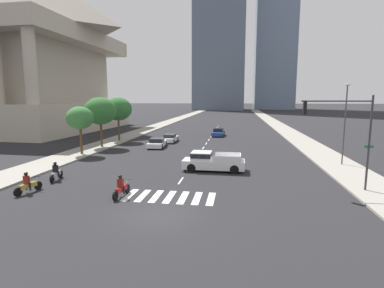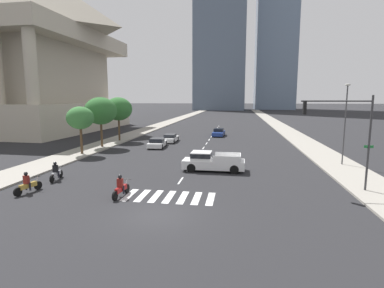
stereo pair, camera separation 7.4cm
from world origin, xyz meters
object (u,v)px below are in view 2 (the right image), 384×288
Objects in this scene: sedan_white_1 at (157,143)px; street_lamp_east at (345,118)px; motorcycle_lead at (121,188)px; motorcycle_trailing at (56,173)px; sedan_blue_0 at (219,133)px; street_tree_third at (118,109)px; street_tree_second at (101,111)px; traffic_signal_near at (345,126)px; motorcycle_third at (28,185)px; pickup_truck at (210,162)px; sedan_white_2 at (170,138)px; street_tree_nearest at (80,118)px.

street_lamp_east is at bearing -115.32° from sedan_white_1.
street_lamp_east is at bearing -49.96° from motorcycle_lead.
sedan_blue_0 is (10.82, 30.38, 0.00)m from motorcycle_trailing.
sedan_white_1 is at bearing 13.96° from motorcycle_lead.
street_lamp_east reaches higher than street_tree_third.
sedan_white_1 is at bearing -33.22° from street_tree_third.
street_tree_second is 5.94m from street_tree_third.
motorcycle_lead is at bearing -124.35° from motorcycle_trailing.
street_tree_second is at bearing -40.91° from sedan_blue_0.
motorcycle_trailing is 0.34× the size of street_tree_second.
traffic_signal_near is at bearing -31.98° from street_tree_second.
motorcycle_third is 20.55m from sedan_white_1.
street_tree_third is (-24.54, 21.26, 0.29)m from traffic_signal_near.
motorcycle_third is at bearing -79.54° from street_tree_second.
street_tree_third is (-27.34, 12.78, 0.31)m from street_lamp_east.
motorcycle_third is (-6.51, -0.20, 0.00)m from motorcycle_lead.
pickup_truck is 11.16m from traffic_signal_near.
sedan_white_1 is 8.32m from street_tree_second.
sedan_white_1 is at bearing 158.09° from street_lamp_east.
street_lamp_east reaches higher than motorcycle_third.
sedan_white_2 is (-6.60, -8.34, -0.04)m from sedan_blue_0.
pickup_truck reaches higher than motorcycle_lead.
traffic_signal_near is (9.41, -4.70, 3.72)m from pickup_truck.
motorcycle_lead reaches higher than sedan_white_1.
sedan_white_2 is 0.84× the size of street_tree_nearest.
street_tree_second reaches higher than street_tree_nearest.
motorcycle_lead is 20.25m from sedan_white_1.
traffic_signal_near reaches higher than street_tree_nearest.
sedan_white_1 is (-2.94, 20.04, -0.01)m from motorcycle_lead.
street_tree_nearest reaches higher than pickup_truck.
street_lamp_east is 28.19m from street_tree_second.
sedan_white_1 is at bearing 2.52° from motorcycle_third.
sedan_white_2 is 0.70× the size of street_tree_third.
street_tree_nearest is at bearing 146.33° from sedan_white_2.
pickup_truck is 0.85× the size of street_tree_third.
sedan_white_2 is (4.19, 25.34, -0.03)m from motorcycle_third.
sedan_blue_0 is 1.04× the size of sedan_white_2.
street_tree_second is 1.00× the size of street_tree_third.
sedan_white_1 is 0.59× the size of street_lamp_east.
pickup_truck is (5.12, 8.11, 0.23)m from motorcycle_lead.
sedan_blue_0 is 10.63m from sedan_white_2.
pickup_truck is 0.72× the size of street_lamp_east.
sedan_white_1 is at bearing 42.69° from street_tree_nearest.
sedan_white_1 is at bearing 10.51° from street_tree_second.
motorcycle_trailing reaches higher than sedan_white_1.
traffic_signal_near reaches higher than motorcycle_lead.
street_tree_nearest is at bearing 176.58° from street_lamp_east.
street_tree_third is (-15.13, 16.56, 4.01)m from pickup_truck.
street_tree_second is at bearing 129.66° from sedan_white_2.
motorcycle_trailing is 3.30m from motorcycle_third.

